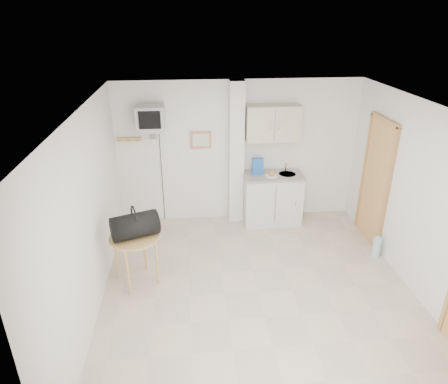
{
  "coord_description": "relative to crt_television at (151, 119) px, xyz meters",
  "views": [
    {
      "loc": [
        -0.89,
        -4.34,
        3.51
      ],
      "look_at": [
        -0.41,
        0.6,
        1.25
      ],
      "focal_mm": 32.0,
      "sensor_mm": 36.0,
      "label": 1
    }
  ],
  "objects": [
    {
      "name": "ground",
      "position": [
        1.45,
        -2.02,
        -1.94
      ],
      "size": [
        4.5,
        4.5,
        0.0
      ],
      "primitive_type": "plane",
      "color": "#B5A692",
      "rests_on": "ground"
    },
    {
      "name": "room_envelope",
      "position": [
        1.69,
        -1.93,
        -0.4
      ],
      "size": [
        4.24,
        4.54,
        2.55
      ],
      "color": "white",
      "rests_on": "ground"
    },
    {
      "name": "kitchenette",
      "position": [
        2.02,
        -0.02,
        -1.13
      ],
      "size": [
        1.03,
        0.58,
        2.1
      ],
      "color": "silver",
      "rests_on": "ground"
    },
    {
      "name": "crt_television",
      "position": [
        0.0,
        0.0,
        0.0
      ],
      "size": [
        0.44,
        0.45,
        2.15
      ],
      "color": "slate",
      "rests_on": "ground"
    },
    {
      "name": "round_table",
      "position": [
        -0.2,
        -1.62,
        -1.29
      ],
      "size": [
        0.68,
        0.68,
        0.74
      ],
      "rotation": [
        0.0,
        0.0,
        -0.29
      ],
      "color": "tan",
      "rests_on": "ground"
    },
    {
      "name": "duffel_bag",
      "position": [
        -0.17,
        -1.63,
        -1.03
      ],
      "size": [
        0.69,
        0.53,
        0.46
      ],
      "rotation": [
        0.0,
        0.0,
        0.36
      ],
      "color": "black",
      "rests_on": "round_table"
    },
    {
      "name": "water_bottle",
      "position": [
        3.43,
        -1.33,
        -1.77
      ],
      "size": [
        0.12,
        0.12,
        0.36
      ],
      "color": "#9DC8D8",
      "rests_on": "ground"
    }
  ]
}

